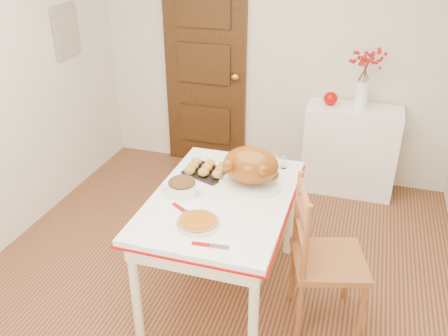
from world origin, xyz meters
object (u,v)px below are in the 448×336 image
(turkey_platter, at_px, (251,167))
(kitchen_table, at_px, (222,245))
(pumpkin_pie, at_px, (198,222))
(chair_oak, at_px, (329,258))
(sideboard, at_px, (350,150))

(turkey_platter, bearing_deg, kitchen_table, -119.26)
(turkey_platter, bearing_deg, pumpkin_pie, -100.37)
(chair_oak, bearing_deg, sideboard, -16.21)
(chair_oak, bearing_deg, pumpkin_pie, 94.93)
(chair_oak, bearing_deg, kitchen_table, 68.54)
(sideboard, bearing_deg, chair_oak, -90.14)
(kitchen_table, height_order, turkey_platter, turkey_platter)
(sideboard, distance_m, kitchen_table, 1.89)
(kitchen_table, distance_m, pumpkin_pie, 0.55)
(turkey_platter, distance_m, pumpkin_pie, 0.59)
(chair_oak, relative_size, pumpkin_pie, 4.07)
(turkey_platter, xyz_separation_m, pumpkin_pie, (-0.18, -0.55, -0.11))
(kitchen_table, distance_m, turkey_platter, 0.58)
(sideboard, height_order, kitchen_table, sideboard)
(kitchen_table, bearing_deg, sideboard, 67.23)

